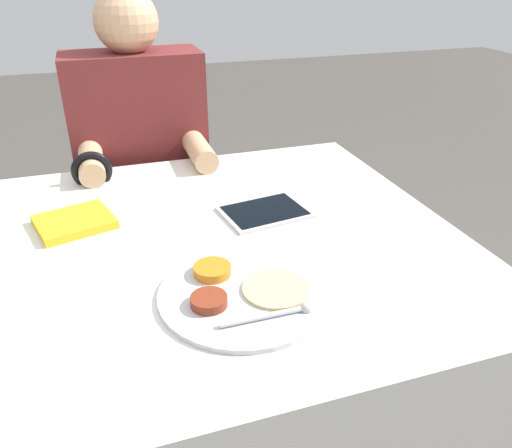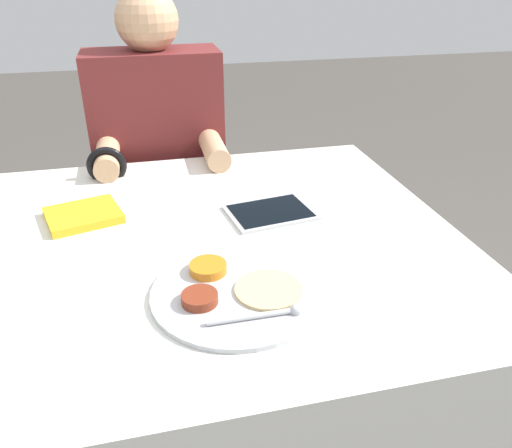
{
  "view_description": "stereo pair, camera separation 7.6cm",
  "coord_description": "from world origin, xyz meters",
  "px_view_note": "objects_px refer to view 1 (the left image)",
  "views": [
    {
      "loc": [
        -0.13,
        -0.95,
        1.3
      ],
      "look_at": [
        0.15,
        -0.08,
        0.8
      ],
      "focal_mm": 35.0,
      "sensor_mm": 36.0,
      "label": 1
    },
    {
      "loc": [
        -0.06,
        -0.97,
        1.3
      ],
      "look_at": [
        0.15,
        -0.08,
        0.8
      ],
      "focal_mm": 35.0,
      "sensor_mm": 36.0,
      "label": 2
    }
  ],
  "objects_px": {
    "tablet_device": "(265,212)",
    "person_diner": "(146,195)",
    "thali_tray": "(243,292)",
    "red_notebook": "(75,222)"
  },
  "relations": [
    {
      "from": "thali_tray",
      "to": "red_notebook",
      "type": "relative_size",
      "value": 1.62
    },
    {
      "from": "tablet_device",
      "to": "person_diner",
      "type": "xyz_separation_m",
      "value": [
        -0.23,
        0.58,
        -0.18
      ]
    },
    {
      "from": "thali_tray",
      "to": "tablet_device",
      "type": "distance_m",
      "value": 0.34
    },
    {
      "from": "red_notebook",
      "to": "person_diner",
      "type": "xyz_separation_m",
      "value": [
        0.21,
        0.5,
        -0.18
      ]
    },
    {
      "from": "red_notebook",
      "to": "person_diner",
      "type": "bearing_deg",
      "value": 67.56
    },
    {
      "from": "red_notebook",
      "to": "tablet_device",
      "type": "xyz_separation_m",
      "value": [
        0.44,
        -0.08,
        -0.0
      ]
    },
    {
      "from": "person_diner",
      "to": "thali_tray",
      "type": "bearing_deg",
      "value": -84.34
    },
    {
      "from": "thali_tray",
      "to": "person_diner",
      "type": "height_order",
      "value": "person_diner"
    },
    {
      "from": "thali_tray",
      "to": "tablet_device",
      "type": "relative_size",
      "value": 1.43
    },
    {
      "from": "thali_tray",
      "to": "red_notebook",
      "type": "xyz_separation_m",
      "value": [
        -0.29,
        0.38,
        0.0
      ]
    }
  ]
}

